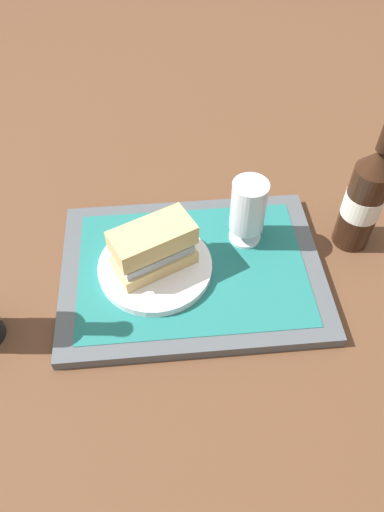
# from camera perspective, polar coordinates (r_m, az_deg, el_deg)

# --- Properties ---
(ground_plane) EXTENTS (3.00, 3.00, 0.00)m
(ground_plane) POSITION_cam_1_polar(r_m,az_deg,el_deg) (0.82, 0.00, -2.22)
(ground_plane) COLOR brown
(tray) EXTENTS (0.44, 0.32, 0.02)m
(tray) POSITION_cam_1_polar(r_m,az_deg,el_deg) (0.82, 0.00, -1.79)
(tray) COLOR #4C5156
(tray) RESTS_ON ground_plane
(placemat) EXTENTS (0.38, 0.27, 0.00)m
(placemat) POSITION_cam_1_polar(r_m,az_deg,el_deg) (0.81, 0.00, -1.33)
(placemat) COLOR #1E6B66
(placemat) RESTS_ON tray
(plate) EXTENTS (0.19, 0.19, 0.01)m
(plate) POSITION_cam_1_polar(r_m,az_deg,el_deg) (0.80, -4.40, -1.11)
(plate) COLOR white
(plate) RESTS_ON placemat
(sandwich) EXTENTS (0.14, 0.11, 0.08)m
(sandwich) POSITION_cam_1_polar(r_m,az_deg,el_deg) (0.77, -4.39, 1.33)
(sandwich) COLOR tan
(sandwich) RESTS_ON plate
(beer_glass) EXTENTS (0.06, 0.06, 0.12)m
(beer_glass) POSITION_cam_1_polar(r_m,az_deg,el_deg) (0.81, 6.66, 5.40)
(beer_glass) COLOR silver
(beer_glass) RESTS_ON placemat
(beer_bottle) EXTENTS (0.07, 0.07, 0.27)m
(beer_bottle) POSITION_cam_1_polar(r_m,az_deg,el_deg) (0.85, 19.87, 6.53)
(beer_bottle) COLOR black
(beer_bottle) RESTS_ON ground_plane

